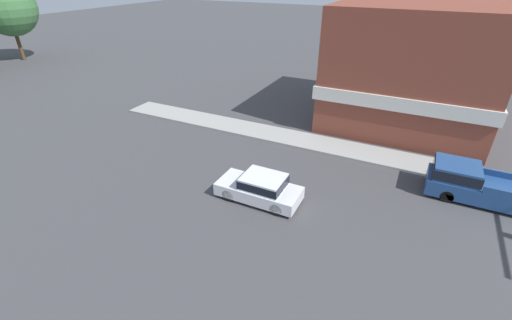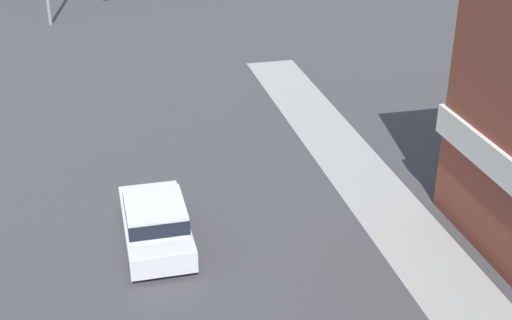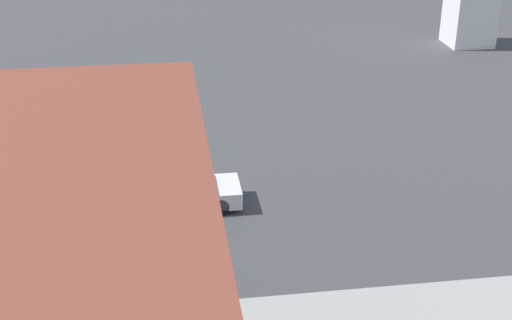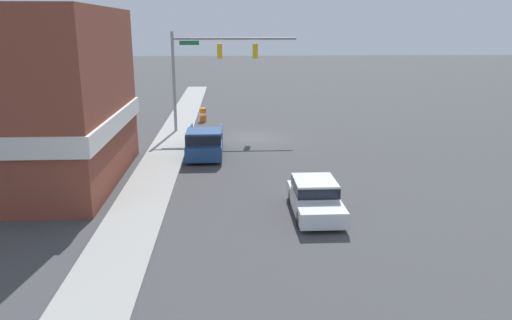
# 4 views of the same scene
# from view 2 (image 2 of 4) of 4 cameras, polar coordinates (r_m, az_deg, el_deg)

# --- Properties ---
(car_lead) EXTENTS (1.86, 4.35, 1.45)m
(car_lead) POSITION_cam_2_polar(r_m,az_deg,el_deg) (21.47, -8.04, -4.87)
(car_lead) COLOR black
(car_lead) RESTS_ON ground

